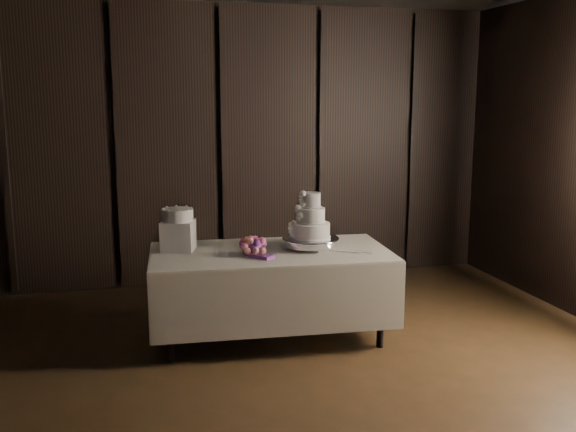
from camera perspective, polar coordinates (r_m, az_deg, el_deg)
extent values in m
cube|color=black|center=(7.01, -5.77, 6.17)|extent=(6.04, 0.04, 3.04)
cube|color=silver|center=(5.37, -1.55, -3.17)|extent=(2.05, 1.16, 0.01)
cube|color=white|center=(5.48, -1.53, -7.24)|extent=(1.88, 1.03, 0.71)
cylinder|color=silver|center=(5.45, 2.02, -2.42)|extent=(0.55, 0.55, 0.09)
cylinder|color=white|center=(5.43, 2.03, -1.29)|extent=(0.32, 0.32, 0.13)
cylinder|color=white|center=(5.40, 2.04, 0.06)|extent=(0.24, 0.24, 0.13)
cylinder|color=white|center=(5.38, 2.05, 1.41)|extent=(0.16, 0.16, 0.13)
cube|color=white|center=(5.44, -9.73, -1.73)|extent=(0.32, 0.32, 0.25)
cylinder|color=white|center=(5.41, -9.79, 0.10)|extent=(0.32, 0.32, 0.10)
cube|color=silver|center=(5.32, 5.10, -3.20)|extent=(0.31, 0.24, 0.01)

